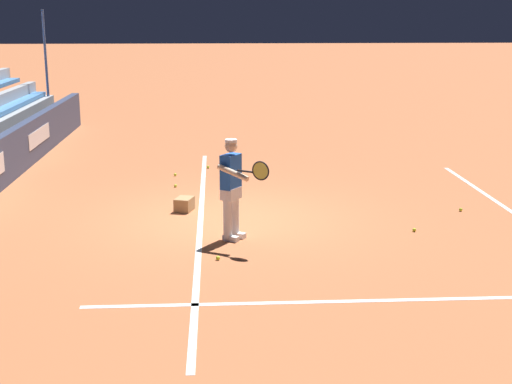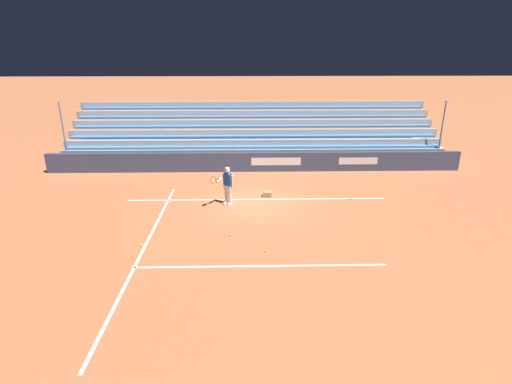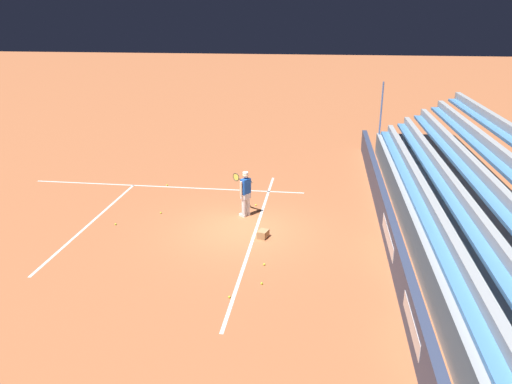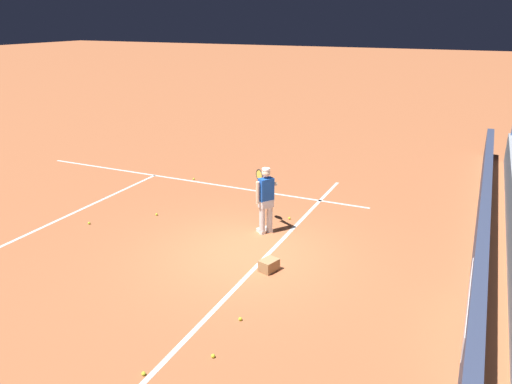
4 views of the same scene
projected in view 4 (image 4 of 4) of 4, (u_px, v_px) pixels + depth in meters
ground_plane at (245, 254)px, 11.63m from camera, size 160.00×160.00×0.00m
court_baseline_white at (265, 258)px, 11.43m from camera, size 12.00×0.10×0.01m
court_sideline_white at (192, 181)px, 16.72m from camera, size 0.10×12.00×0.01m
court_service_line_white at (67, 216)px, 13.80m from camera, size 8.22×0.10×0.01m
back_wall_sponsor_board at (478, 277)px, 9.49m from camera, size 23.39×0.25×1.10m
tennis_player at (266, 199)px, 12.48m from camera, size 0.95×0.83×1.71m
ball_box_cardboard at (269, 265)px, 10.81m from camera, size 0.47×0.41×0.26m
tennis_ball_far_right at (89, 223)px, 13.25m from camera, size 0.07×0.07×0.07m
tennis_ball_near_player at (194, 179)px, 16.83m from camera, size 0.07×0.07×0.07m
tennis_ball_on_baseline at (213, 356)px, 8.08m from camera, size 0.07×0.07×0.07m
tennis_ball_far_left at (240, 319)px, 9.07m from camera, size 0.07×0.07×0.07m
tennis_ball_midcourt at (289, 218)px, 13.57m from camera, size 0.07×0.07×0.07m
tennis_ball_toward_net at (144, 374)px, 7.68m from camera, size 0.07×0.07×0.07m
tennis_ball_by_box at (157, 214)px, 13.83m from camera, size 0.07×0.07×0.07m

